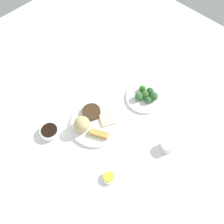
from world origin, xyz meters
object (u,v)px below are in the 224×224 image
main_plate (96,124)px  teacup (167,146)px  broccoli_plate (144,98)px  soy_sauce_bowl (50,132)px  sauce_ramekin_hot_mustard (109,177)px

main_plate → teacup: bearing=-65.4°
main_plate → teacup: (0.16, -0.34, 0.02)m
broccoli_plate → soy_sauce_bowl: 0.54m
soy_sauce_bowl → sauce_ramekin_hot_mustard: 0.38m
main_plate → soy_sauce_bowl: soy_sauce_bowl is taller
broccoli_plate → teacup: teacup is taller
main_plate → sauce_ramekin_hot_mustard: (-0.15, -0.25, 0.00)m
main_plate → broccoli_plate: (0.31, -0.07, -0.00)m
teacup → sauce_ramekin_hot_mustard: bearing=162.0°
broccoli_plate → sauce_ramekin_hot_mustard: size_ratio=3.32×
sauce_ramekin_hot_mustard → teacup: bearing=-18.0°
soy_sauce_bowl → teacup: (0.35, -0.48, 0.01)m
broccoli_plate → teacup: 0.31m
main_plate → soy_sauce_bowl: size_ratio=2.66×
sauce_ramekin_hot_mustard → teacup: 0.32m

